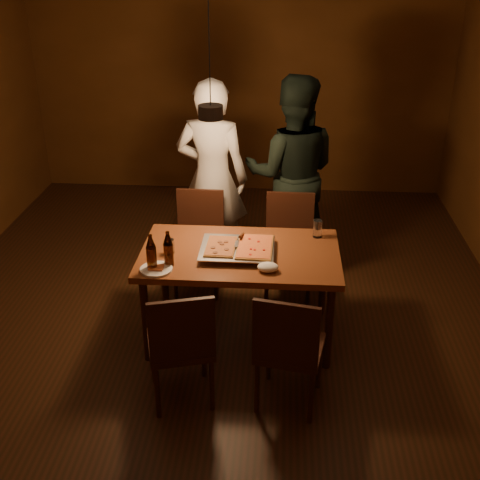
# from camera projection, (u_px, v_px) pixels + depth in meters

# --- Properties ---
(room_shell) EXTENTS (6.00, 6.00, 6.00)m
(room_shell) POSITION_uv_depth(u_px,v_px,m) (212.00, 159.00, 4.47)
(room_shell) COLOR #371A0F
(room_shell) RESTS_ON ground
(dining_table) EXTENTS (1.50, 0.90, 0.75)m
(dining_table) POSITION_uv_depth(u_px,v_px,m) (240.00, 260.00, 4.56)
(dining_table) COLOR brown
(dining_table) RESTS_ON floor
(chair_far_left) EXTENTS (0.43, 0.43, 0.49)m
(chair_far_left) POSITION_uv_depth(u_px,v_px,m) (199.00, 231.00, 5.35)
(chair_far_left) COLOR #38190F
(chair_far_left) RESTS_ON floor
(chair_far_right) EXTENTS (0.43, 0.43, 0.49)m
(chair_far_right) POSITION_uv_depth(u_px,v_px,m) (289.00, 235.00, 5.28)
(chair_far_right) COLOR #38190F
(chair_far_right) RESTS_ON floor
(chair_near_left) EXTENTS (0.52, 0.52, 0.49)m
(chair_near_left) POSITION_uv_depth(u_px,v_px,m) (181.00, 339.00, 3.89)
(chair_near_left) COLOR #38190F
(chair_near_left) RESTS_ON floor
(chair_near_right) EXTENTS (0.49, 0.49, 0.49)m
(chair_near_right) POSITION_uv_depth(u_px,v_px,m) (288.00, 342.00, 3.86)
(chair_near_right) COLOR #38190F
(chair_near_right) RESTS_ON floor
(pizza_tray) EXTENTS (0.57, 0.48, 0.05)m
(pizza_tray) POSITION_uv_depth(u_px,v_px,m) (237.00, 250.00, 4.50)
(pizza_tray) COLOR silver
(pizza_tray) RESTS_ON dining_table
(pizza_meat) EXTENTS (0.23, 0.35, 0.02)m
(pizza_meat) POSITION_uv_depth(u_px,v_px,m) (221.00, 246.00, 4.49)
(pizza_meat) COLOR maroon
(pizza_meat) RESTS_ON pizza_tray
(pizza_cheese) EXTENTS (0.27, 0.42, 0.02)m
(pizza_cheese) POSITION_uv_depth(u_px,v_px,m) (255.00, 247.00, 4.48)
(pizza_cheese) COLOR gold
(pizza_cheese) RESTS_ON pizza_tray
(spatula) EXTENTS (0.12, 0.25, 0.04)m
(spatula) POSITION_uv_depth(u_px,v_px,m) (238.00, 244.00, 4.51)
(spatula) COLOR silver
(spatula) RESTS_ON pizza_tray
(beer_bottle_a) EXTENTS (0.07, 0.07, 0.27)m
(beer_bottle_a) POSITION_uv_depth(u_px,v_px,m) (151.00, 252.00, 4.22)
(beer_bottle_a) COLOR black
(beer_bottle_a) RESTS_ON dining_table
(beer_bottle_b) EXTENTS (0.07, 0.07, 0.27)m
(beer_bottle_b) POSITION_uv_depth(u_px,v_px,m) (168.00, 249.00, 4.29)
(beer_bottle_b) COLOR black
(beer_bottle_b) RESTS_ON dining_table
(water_glass_left) EXTENTS (0.07, 0.07, 0.11)m
(water_glass_left) POSITION_uv_depth(u_px,v_px,m) (170.00, 246.00, 4.49)
(water_glass_left) COLOR silver
(water_glass_left) RESTS_ON dining_table
(water_glass_right) EXTENTS (0.07, 0.07, 0.14)m
(water_glass_right) POSITION_uv_depth(u_px,v_px,m) (318.00, 229.00, 4.73)
(water_glass_right) COLOR silver
(water_glass_right) RESTS_ON dining_table
(plate_slice) EXTENTS (0.23, 0.23, 0.03)m
(plate_slice) POSITION_uv_depth(u_px,v_px,m) (156.00, 269.00, 4.27)
(plate_slice) COLOR white
(plate_slice) RESTS_ON dining_table
(napkin) EXTENTS (0.15, 0.12, 0.06)m
(napkin) POSITION_uv_depth(u_px,v_px,m) (268.00, 267.00, 4.25)
(napkin) COLOR white
(napkin) RESTS_ON dining_table
(diner_white) EXTENTS (0.72, 0.53, 1.82)m
(diner_white) POSITION_uv_depth(u_px,v_px,m) (212.00, 178.00, 5.49)
(diner_white) COLOR silver
(diner_white) RESTS_ON floor
(diner_dark) EXTENTS (0.90, 0.71, 1.83)m
(diner_dark) POSITION_uv_depth(u_px,v_px,m) (292.00, 174.00, 5.59)
(diner_dark) COLOR black
(diner_dark) RESTS_ON floor
(pendant_lamp) EXTENTS (0.18, 0.18, 1.10)m
(pendant_lamp) POSITION_uv_depth(u_px,v_px,m) (211.00, 111.00, 4.31)
(pendant_lamp) COLOR black
(pendant_lamp) RESTS_ON ceiling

